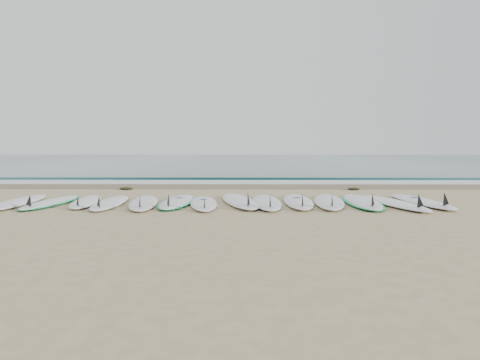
{
  "coord_description": "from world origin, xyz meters",
  "views": [
    {
      "loc": [
        0.46,
        -8.97,
        1.1
      ],
      "look_at": [
        0.34,
        1.03,
        0.4
      ],
      "focal_mm": 35.0,
      "sensor_mm": 36.0,
      "label": 1
    }
  ],
  "objects": [
    {
      "name": "ground",
      "position": [
        0.0,
        0.0,
        0.0
      ],
      "size": [
        120.0,
        120.0,
        0.0
      ],
      "primitive_type": "plane",
      "color": "tan"
    },
    {
      "name": "ocean",
      "position": [
        0.0,
        32.5,
        0.01
      ],
      "size": [
        120.0,
        55.0,
        0.03
      ],
      "primitive_type": "cube",
      "color": "#1D4F53",
      "rests_on": "ground"
    },
    {
      "name": "wet_sand_band",
      "position": [
        0.0,
        4.1,
        0.01
      ],
      "size": [
        120.0,
        1.8,
        0.01
      ],
      "primitive_type": "cube",
      "color": "#6F634A",
      "rests_on": "ground"
    },
    {
      "name": "foam_band",
      "position": [
        0.0,
        5.5,
        0.02
      ],
      "size": [
        120.0,
        1.4,
        0.04
      ],
      "primitive_type": "cube",
      "color": "silver",
      "rests_on": "ground"
    },
    {
      "name": "wave_crest",
      "position": [
        0.0,
        7.0,
        0.05
      ],
      "size": [
        120.0,
        1.0,
        0.1
      ],
      "primitive_type": "cube",
      "color": "#1D4F53",
      "rests_on": "ground"
    },
    {
      "name": "surfboard_0",
      "position": [
        -3.92,
        -0.09,
        0.06
      ],
      "size": [
        0.79,
        2.7,
        0.34
      ],
      "rotation": [
        0.0,
        0.0,
        0.09
      ],
      "color": "white",
      "rests_on": "ground"
    },
    {
      "name": "surfboard_1",
      "position": [
        -3.3,
        -0.04,
        0.05
      ],
      "size": [
        0.65,
        2.42,
        0.31
      ],
      "rotation": [
        0.0,
        0.0,
        -0.03
      ],
      "color": "white",
      "rests_on": "ground"
    },
    {
      "name": "surfboard_2",
      "position": [
        -2.65,
        0.03,
        0.05
      ],
      "size": [
        0.87,
        2.37,
        0.3
      ],
      "rotation": [
        0.0,
        0.0,
        0.17
      ],
      "color": "white",
      "rests_on": "ground"
    },
    {
      "name": "surfboard_3",
      "position": [
        -2.13,
        -0.16,
        0.05
      ],
      "size": [
        0.68,
        2.49,
        0.31
      ],
      "rotation": [
        0.0,
        0.0,
        0.07
      ],
      "color": "white",
      "rests_on": "ground"
    },
    {
      "name": "surfboard_4",
      "position": [
        -1.48,
        -0.16,
        0.06
      ],
      "size": [
        0.9,
        2.58,
        0.32
      ],
      "rotation": [
        0.0,
        0.0,
        0.15
      ],
      "color": "silver",
      "rests_on": "ground"
    },
    {
      "name": "surfboard_5",
      "position": [
        -0.88,
        0.09,
        0.05
      ],
      "size": [
        0.66,
        2.55,
        0.32
      ],
      "rotation": [
        0.0,
        0.0,
        -0.02
      ],
      "color": "white",
      "rests_on": "ground"
    },
    {
      "name": "surfboard_6",
      "position": [
        -0.33,
        -0.2,
        0.05
      ],
      "size": [
        0.76,
        2.45,
        0.31
      ],
      "rotation": [
        0.0,
        0.0,
        0.11
      ],
      "color": "white",
      "rests_on": "ground"
    },
    {
      "name": "surfboard_7",
      "position": [
        0.35,
        0.11,
        0.06
      ],
      "size": [
        1.04,
        2.85,
        0.36
      ],
      "rotation": [
        0.0,
        0.0,
        0.17
      ],
      "color": "white",
      "rests_on": "ground"
    },
    {
      "name": "surfboard_8",
      "position": [
        0.87,
        -0.06,
        0.06
      ],
      "size": [
        0.61,
        2.64,
        0.34
      ],
      "rotation": [
        0.0,
        0.0,
        0.02
      ],
      "color": "white",
      "rests_on": "ground"
    },
    {
      "name": "surfboard_9",
      "position": [
        1.49,
        0.06,
        0.06
      ],
      "size": [
        0.62,
        2.64,
        0.34
      ],
      "rotation": [
        0.0,
        0.0,
        -0.03
      ],
      "color": "white",
      "rests_on": "ground"
    },
    {
      "name": "surfboard_10",
      "position": [
        2.08,
        0.06,
        0.06
      ],
      "size": [
        0.89,
        2.78,
        0.35
      ],
      "rotation": [
        0.0,
        0.0,
        -0.12
      ],
      "color": "white",
      "rests_on": "ground"
    },
    {
      "name": "surfboard_11",
      "position": [
        2.73,
        0.09,
        0.05
      ],
      "size": [
        0.8,
        2.76,
        0.35
      ],
      "rotation": [
        0.0,
        0.0,
        -0.06
      ],
      "color": "white",
      "rests_on": "ground"
    },
    {
      "name": "surfboard_12",
      "position": [
        3.29,
        -0.16,
        0.06
      ],
      "size": [
        0.92,
        2.71,
        0.34
      ],
      "rotation": [
        0.0,
        0.0,
        0.14
      ],
      "color": "white",
      "rests_on": "ground"
    },
    {
      "name": "surfboard_13",
      "position": [
        3.9,
        0.11,
        0.06
      ],
      "size": [
        0.73,
        2.72,
        0.34
      ],
      "rotation": [
        0.0,
        0.0,
        0.06
      ],
      "color": "white",
      "rests_on": "ground"
    },
    {
      "name": "seaweed_near",
      "position": [
        -2.64,
        3.1,
        0.03
      ],
      "size": [
        0.35,
        0.27,
        0.07
      ],
      "primitive_type": "ellipsoid",
      "color": "black",
      "rests_on": "ground"
    },
    {
      "name": "seaweed_far",
      "position": [
        3.26,
        3.07,
        0.03
      ],
      "size": [
        0.32,
        0.25,
        0.06
      ],
      "primitive_type": "ellipsoid",
      "color": "black",
      "rests_on": "ground"
    }
  ]
}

